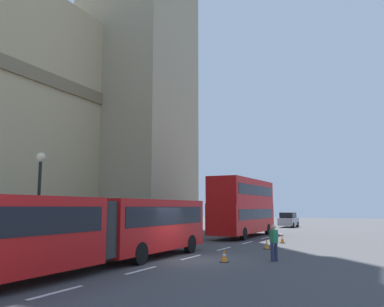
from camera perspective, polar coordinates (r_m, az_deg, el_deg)
ground_plane at (r=19.69m, az=-1.44°, el=-15.20°), size 160.00×160.00×0.00m
lane_centre_marking at (r=22.66m, az=2.53°, el=-14.21°), size 34.40×0.16×0.01m
articulated_bus at (r=16.91m, az=-14.75°, el=-10.22°), size 17.21×2.54×2.90m
double_decker_bus at (r=34.58m, az=7.51°, el=-7.45°), size 10.83×2.54×4.90m
sedan_lead at (r=52.23m, az=13.88°, el=-9.36°), size 4.40×1.86×1.85m
traffic_cone_west at (r=18.82m, az=4.72°, el=-14.65°), size 0.36×0.36×0.58m
traffic_cone_middle at (r=24.90m, az=10.83°, el=-12.86°), size 0.36×0.36×0.58m
traffic_cone_east at (r=29.10m, az=13.01°, el=-12.05°), size 0.36×0.36×0.58m
street_lamp at (r=21.07m, az=-21.41°, el=-5.85°), size 0.44×0.44×5.27m
pedestrian_near_cones at (r=19.40m, az=11.83°, el=-12.43°), size 0.46×0.45×1.69m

